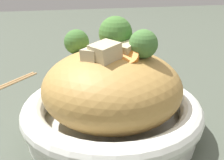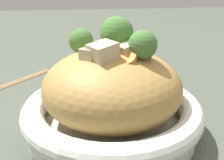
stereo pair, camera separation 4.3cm
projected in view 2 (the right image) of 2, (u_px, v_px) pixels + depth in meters
ground_plane at (112, 131)px, 0.47m from camera, size 3.00×3.00×0.00m
serving_bowl at (112, 115)px, 0.46m from camera, size 0.29×0.29×0.06m
noodle_heap at (112, 87)px, 0.44m from camera, size 0.22×0.22×0.12m
broccoli_florets at (112, 39)px, 0.43m from camera, size 0.16×0.15×0.09m
carrot_coins at (100, 54)px, 0.43m from camera, size 0.15×0.09×0.04m
zucchini_slices at (119, 50)px, 0.45m from camera, size 0.15×0.08×0.05m
chicken_chunks at (107, 53)px, 0.40m from camera, size 0.06×0.09×0.03m
chopsticks_pair at (15, 82)px, 0.66m from camera, size 0.17×0.15×0.01m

